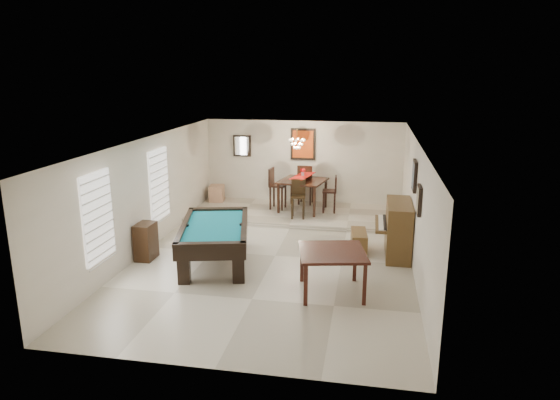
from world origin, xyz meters
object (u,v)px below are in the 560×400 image
(apothecary_chest, at_px, (146,241))
(dining_table, at_px, (303,193))
(dining_chair_west, at_px, (278,189))
(corner_bench, at_px, (217,193))
(pool_table, at_px, (215,244))
(chandelier, at_px, (297,140))
(piano_bench, at_px, (359,242))
(dining_chair_east, at_px, (329,194))
(square_table, at_px, (332,272))
(dining_chair_north, at_px, (306,184))
(upright_piano, at_px, (392,229))
(dining_chair_south, at_px, (298,199))
(flower_vase, at_px, (303,172))

(apothecary_chest, bearing_deg, dining_table, 54.85)
(apothecary_chest, distance_m, dining_chair_west, 4.74)
(apothecary_chest, bearing_deg, corner_bench, 88.19)
(pool_table, xyz_separation_m, chandelier, (1.20, 3.87, 1.77))
(piano_bench, distance_m, dining_chair_east, 3.00)
(square_table, xyz_separation_m, corner_bench, (-4.04, 5.72, -0.05))
(dining_chair_north, relative_size, dining_chair_east, 1.14)
(dining_chair_north, bearing_deg, dining_table, 94.48)
(pool_table, height_order, square_table, pool_table)
(dining_chair_north, height_order, dining_chair_west, dining_chair_north)
(upright_piano, distance_m, corner_bench, 6.26)
(upright_piano, bearing_deg, dining_chair_north, 123.57)
(piano_bench, distance_m, dining_chair_west, 3.83)
(pool_table, height_order, chandelier, chandelier)
(dining_table, distance_m, dining_chair_south, 0.78)
(piano_bench, bearing_deg, corner_bench, 142.44)
(dining_chair_north, xyz_separation_m, chandelier, (-0.14, -1.01, 1.48))
(pool_table, height_order, dining_chair_east, dining_chair_east)
(upright_piano, height_order, dining_chair_north, dining_chair_north)
(dining_table, bearing_deg, chandelier, -118.83)
(piano_bench, bearing_deg, chandelier, 125.26)
(dining_table, distance_m, corner_bench, 2.84)
(upright_piano, bearing_deg, dining_chair_east, 119.94)
(dining_chair_east, distance_m, corner_bench, 3.61)
(dining_chair_south, height_order, chandelier, chandelier)
(dining_table, distance_m, dining_chair_east, 0.78)
(apothecary_chest, relative_size, dining_chair_north, 0.68)
(piano_bench, height_order, dining_chair_south, dining_chair_south)
(apothecary_chest, height_order, corner_bench, apothecary_chest)
(upright_piano, height_order, flower_vase, flower_vase)
(pool_table, relative_size, dining_chair_south, 2.46)
(flower_vase, distance_m, dining_chair_south, 0.99)
(square_table, bearing_deg, dining_table, 103.82)
(flower_vase, distance_m, chandelier, 1.00)
(piano_bench, xyz_separation_m, corner_bench, (-4.48, 3.44, 0.12))
(corner_bench, bearing_deg, dining_table, -11.76)
(pool_table, relative_size, dining_chair_west, 2.14)
(piano_bench, bearing_deg, dining_chair_west, 129.96)
(dining_chair_east, bearing_deg, piano_bench, 14.80)
(dining_chair_east, bearing_deg, flower_vase, -96.56)
(chandelier, bearing_deg, piano_bench, -54.74)
(dining_chair_north, bearing_deg, dining_chair_south, 93.90)
(pool_table, height_order, corner_bench, pool_table)
(flower_vase, relative_size, dining_chair_east, 0.21)
(piano_bench, bearing_deg, pool_table, -157.52)
(upright_piano, xyz_separation_m, dining_chair_east, (-1.65, 2.87, 0.03))
(chandelier, bearing_deg, dining_table, 61.17)
(dining_table, xyz_separation_m, dining_chair_east, (0.78, -0.04, 0.02))
(apothecary_chest, xyz_separation_m, flower_vase, (2.92, 4.15, 0.84))
(upright_piano, height_order, corner_bench, upright_piano)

